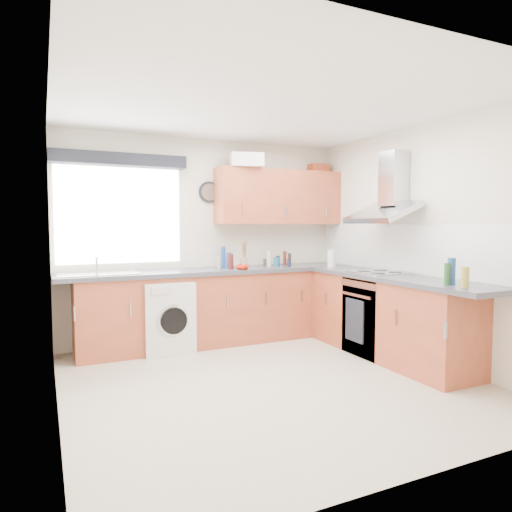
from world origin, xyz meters
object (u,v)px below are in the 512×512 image
oven (378,316)px  upper_cabinets (279,197)px  washing_machine (168,316)px  extractor_hood (388,195)px

oven → upper_cabinets: upper_cabinets is taller
oven → washing_machine: size_ratio=1.06×
upper_cabinets → oven: bearing=-67.5°
extractor_hood → upper_cabinets: upper_cabinets is taller
extractor_hood → washing_machine: extractor_hood is taller
oven → washing_machine: bearing=152.4°
upper_cabinets → washing_machine: (-1.56, -0.23, -1.40)m
oven → extractor_hood: extractor_hood is taller
upper_cabinets → washing_machine: upper_cabinets is taller
extractor_hood → upper_cabinets: bearing=116.1°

